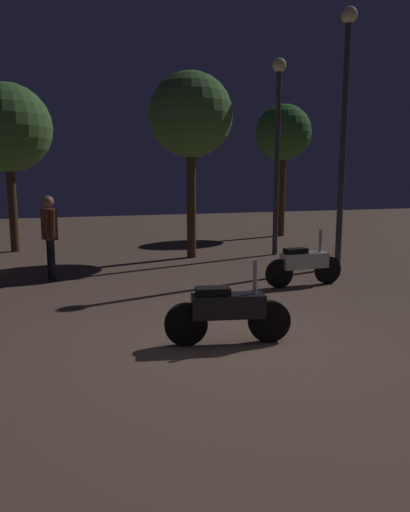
# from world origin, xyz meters

# --- Properties ---
(ground_plane) EXTENTS (40.00, 40.00, 0.00)m
(ground_plane) POSITION_xyz_m (0.00, 0.00, 0.00)
(ground_plane) COLOR brown
(motorcycle_black_foreground) EXTENTS (1.65, 0.47, 1.11)m
(motorcycle_black_foreground) POSITION_xyz_m (-0.18, 0.08, 0.44)
(motorcycle_black_foreground) COLOR black
(motorcycle_black_foreground) RESTS_ON ground_plane
(motorcycle_white_parked_right) EXTENTS (1.66, 0.34, 1.11)m
(motorcycle_white_parked_right) POSITION_xyz_m (2.40, 2.73, 0.44)
(motorcycle_white_parked_right) COLOR black
(motorcycle_white_parked_right) RESTS_ON ground_plane
(person_rider_beside) EXTENTS (0.33, 0.67, 1.75)m
(person_rider_beside) POSITION_xyz_m (-2.37, 4.78, 1.05)
(person_rider_beside) COLOR black
(person_rider_beside) RESTS_ON ground_plane
(streetlamp_near) EXTENTS (0.36, 0.36, 5.14)m
(streetlamp_near) POSITION_xyz_m (3.48, 6.30, 3.26)
(streetlamp_near) COLOR #38383D
(streetlamp_near) RESTS_ON ground_plane
(streetlamp_far) EXTENTS (0.36, 0.36, 5.76)m
(streetlamp_far) POSITION_xyz_m (4.05, 4.09, 3.59)
(streetlamp_far) COLOR #38383D
(streetlamp_far) RESTS_ON ground_plane
(tree_left_bg) EXTENTS (2.14, 2.14, 4.74)m
(tree_left_bg) POSITION_xyz_m (1.17, 6.55, 3.63)
(tree_left_bg) COLOR #4C331E
(tree_left_bg) RESTS_ON ground_plane
(tree_center_bg) EXTENTS (1.92, 1.92, 4.57)m
(tree_center_bg) POSITION_xyz_m (5.46, 9.93, 3.56)
(tree_center_bg) COLOR #4C331E
(tree_center_bg) RESTS_ON ground_plane
(tree_right_bg) EXTENTS (2.41, 2.41, 4.65)m
(tree_right_bg) POSITION_xyz_m (-3.37, 9.03, 3.43)
(tree_right_bg) COLOR #4C331E
(tree_right_bg) RESTS_ON ground_plane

